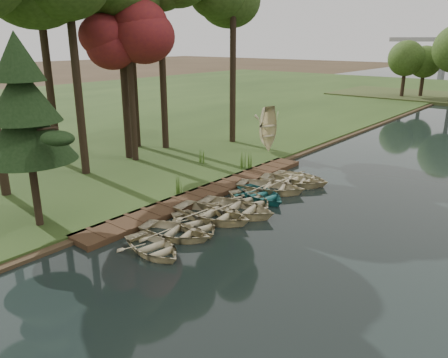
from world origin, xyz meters
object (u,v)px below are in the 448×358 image
Objects in this scene: rowboat_2 at (195,222)px; stored_rowboat at (268,147)px; rowboat_1 at (176,230)px; pine_tree at (24,111)px; rowboat_0 at (153,246)px; boardwalk at (209,193)px.

stored_rowboat is at bearing 38.37° from rowboat_2.
pine_tree reaches higher than rowboat_1.
pine_tree reaches higher than rowboat_0.
rowboat_1 is 1.12m from rowboat_2.
rowboat_2 is 0.38× the size of pine_tree.
rowboat_1 reaches higher than rowboat_0.
stored_rowboat reaches higher than rowboat_1.
boardwalk is 5.26× the size of rowboat_2.
rowboat_0 is 7.47m from pine_tree.
boardwalk is 6.99m from rowboat_0.
boardwalk is at bearing 51.07° from rowboat_2.
rowboat_1 is at bearing 20.93° from rowboat_0.
rowboat_2 is at bearing -16.42° from rowboat_1.
stored_rowboat is at bearing 104.60° from boardwalk.
rowboat_0 is 0.37× the size of pine_tree.
pine_tree is (-5.42, -1.66, 4.87)m from rowboat_0.
rowboat_2 is (0.05, 1.12, -0.02)m from rowboat_1.
rowboat_1 is 7.72m from pine_tree.
rowboat_0 is 0.98× the size of rowboat_2.
rowboat_1 is at bearing -164.87° from rowboat_2.
pine_tree is (-0.33, -17.05, 4.59)m from stored_rowboat.
stored_rowboat is (-4.81, 12.71, 0.27)m from rowboat_2.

